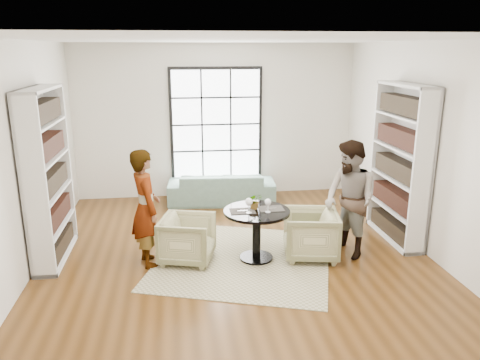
{
  "coord_description": "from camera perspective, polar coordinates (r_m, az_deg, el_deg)",
  "views": [
    {
      "loc": [
        -0.8,
        -6.19,
        2.89
      ],
      "look_at": [
        0.12,
        0.4,
        1.01
      ],
      "focal_mm": 35.0,
      "sensor_mm": 36.0,
      "label": 1
    }
  ],
  "objects": [
    {
      "name": "ground",
      "position": [
        6.88,
        -0.53,
        -9.11
      ],
      "size": [
        6.0,
        6.0,
        0.0
      ],
      "primitive_type": "plane",
      "color": "#5A3615"
    },
    {
      "name": "room_shell",
      "position": [
        6.97,
        -1.12,
        2.2
      ],
      "size": [
        6.0,
        6.01,
        6.0
      ],
      "color": "silver",
      "rests_on": "ground"
    },
    {
      "name": "rug",
      "position": [
        6.73,
        0.41,
        -9.62
      ],
      "size": [
        3.01,
        3.01,
        0.01
      ],
      "primitive_type": "cube",
      "rotation": [
        0.0,
        0.0,
        -0.32
      ],
      "color": "tan",
      "rests_on": "ground"
    },
    {
      "name": "pedestal_table",
      "position": [
        6.54,
        2.04,
        -5.37
      ],
      "size": [
        0.92,
        0.92,
        0.74
      ],
      "rotation": [
        0.0,
        0.0,
        0.0
      ],
      "color": "black",
      "rests_on": "ground"
    },
    {
      "name": "sofa",
      "position": [
        9.06,
        -2.27,
        -0.9
      ],
      "size": [
        2.1,
        0.96,
        0.6
      ],
      "primitive_type": "imported",
      "rotation": [
        0.0,
        0.0,
        3.06
      ],
      "color": "gray",
      "rests_on": "ground"
    },
    {
      "name": "armchair_left",
      "position": [
        6.61,
        -6.41,
        -7.16
      ],
      "size": [
        0.88,
        0.87,
        0.65
      ],
      "primitive_type": "imported",
      "rotation": [
        0.0,
        0.0,
        1.3
      ],
      "color": "tan",
      "rests_on": "ground"
    },
    {
      "name": "armchair_right",
      "position": [
        6.76,
        8.58,
        -6.57
      ],
      "size": [
        0.88,
        0.86,
        0.69
      ],
      "primitive_type": "imported",
      "rotation": [
        0.0,
        0.0,
        -1.75
      ],
      "color": "tan",
      "rests_on": "ground"
    },
    {
      "name": "person_left",
      "position": [
        6.46,
        -11.43,
        -3.36
      ],
      "size": [
        0.54,
        0.68,
        1.62
      ],
      "primitive_type": "imported",
      "rotation": [
        0.0,
        0.0,
        1.87
      ],
      "color": "gray",
      "rests_on": "ground"
    },
    {
      "name": "person_right",
      "position": [
        6.77,
        13.23,
        -2.35
      ],
      "size": [
        0.86,
        0.97,
        1.67
      ],
      "primitive_type": "imported",
      "rotation": [
        0.0,
        0.0,
        -1.25
      ],
      "color": "gray",
      "rests_on": "ground"
    },
    {
      "name": "placemat_left",
      "position": [
        6.43,
        0.31,
        -3.81
      ],
      "size": [
        0.34,
        0.26,
        0.01
      ],
      "primitive_type": "cube",
      "rotation": [
        0.0,
        0.0,
        0.0
      ],
      "color": "black",
      "rests_on": "pedestal_table"
    },
    {
      "name": "placemat_right",
      "position": [
        6.53,
        3.82,
        -3.52
      ],
      "size": [
        0.34,
        0.26,
        0.01
      ],
      "primitive_type": "cube",
      "rotation": [
        0.0,
        0.0,
        0.0
      ],
      "color": "black",
      "rests_on": "pedestal_table"
    },
    {
      "name": "cutlery_left",
      "position": [
        6.42,
        0.31,
        -3.75
      ],
      "size": [
        0.14,
        0.22,
        0.01
      ],
      "primitive_type": null,
      "rotation": [
        0.0,
        0.0,
        0.0
      ],
      "color": "silver",
      "rests_on": "placemat_left"
    },
    {
      "name": "cutlery_right",
      "position": [
        6.53,
        3.82,
        -3.46
      ],
      "size": [
        0.14,
        0.22,
        0.01
      ],
      "primitive_type": null,
      "rotation": [
        0.0,
        0.0,
        0.0
      ],
      "color": "silver",
      "rests_on": "placemat_right"
    },
    {
      "name": "wine_glass_left",
      "position": [
        6.31,
        1.1,
        -2.74
      ],
      "size": [
        0.1,
        0.1,
        0.22
      ],
      "color": "silver",
      "rests_on": "pedestal_table"
    },
    {
      "name": "wine_glass_right",
      "position": [
        6.36,
        3.43,
        -2.76
      ],
      "size": [
        0.09,
        0.09,
        0.19
      ],
      "color": "silver",
      "rests_on": "pedestal_table"
    },
    {
      "name": "flower_centerpiece",
      "position": [
        6.49,
        1.82,
        -2.58
      ],
      "size": [
        0.22,
        0.19,
        0.23
      ],
      "primitive_type": "imported",
      "rotation": [
        0.0,
        0.0,
        -0.06
      ],
      "color": "gray",
      "rests_on": "pedestal_table"
    }
  ]
}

